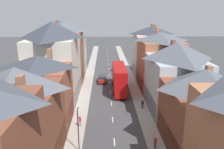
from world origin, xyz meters
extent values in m
cube|color=#A8A399|center=(-5.10, 38.00, 0.07)|extent=(2.20, 104.00, 0.14)
cube|color=#A8A399|center=(5.10, 38.00, 0.07)|extent=(2.20, 104.00, 0.14)
cube|color=silver|center=(0.00, 12.00, 0.01)|extent=(0.14, 1.80, 0.01)
cube|color=silver|center=(0.00, 18.00, 0.01)|extent=(0.14, 1.80, 0.01)
cube|color=silver|center=(0.00, 24.00, 0.01)|extent=(0.14, 1.80, 0.01)
cube|color=silver|center=(0.00, 30.00, 0.01)|extent=(0.14, 1.80, 0.01)
cube|color=silver|center=(0.00, 36.00, 0.01)|extent=(0.14, 1.80, 0.01)
cube|color=silver|center=(0.00, 42.00, 0.01)|extent=(0.14, 1.80, 0.01)
cube|color=silver|center=(0.00, 48.00, 0.01)|extent=(0.14, 1.80, 0.01)
cube|color=silver|center=(0.00, 54.00, 0.01)|extent=(0.14, 1.80, 0.01)
cube|color=silver|center=(0.00, 60.00, 0.01)|extent=(0.14, 1.80, 0.01)
cube|color=silver|center=(0.00, 66.00, 0.01)|extent=(0.14, 1.80, 0.01)
cube|color=silver|center=(0.00, 72.00, 0.01)|extent=(0.14, 1.80, 0.01)
cube|color=silver|center=(0.00, 78.00, 0.01)|extent=(0.14, 1.80, 0.01)
cube|color=silver|center=(0.00, 84.00, 0.01)|extent=(0.14, 1.80, 0.01)
cube|color=brown|center=(-10.20, 9.01, 4.21)|extent=(8.00, 8.32, 8.41)
cube|color=#1E5133|center=(-6.26, 9.01, 1.60)|extent=(0.12, 7.65, 3.20)
pyramid|color=#565B66|center=(-10.20, 9.01, 9.57)|extent=(8.00, 8.32, 2.31)
cube|color=#99664C|center=(-8.73, 6.72, 10.04)|extent=(0.60, 0.90, 0.95)
cube|color=#935138|center=(-10.20, 16.90, 4.30)|extent=(8.00, 7.46, 8.60)
cube|color=navy|center=(-6.26, 16.90, 1.60)|extent=(0.12, 6.87, 3.20)
pyramid|color=#383D47|center=(-10.20, 16.90, 9.47)|extent=(8.00, 7.46, 1.74)
cube|color=#99664C|center=(-8.91, 18.41, 10.21)|extent=(0.60, 0.90, 1.47)
cube|color=beige|center=(-10.20, 26.63, 5.77)|extent=(8.00, 11.99, 11.55)
cube|color=black|center=(-6.26, 26.63, 1.60)|extent=(0.12, 11.03, 3.20)
pyramid|color=#383D47|center=(-10.20, 26.63, 12.95)|extent=(8.00, 11.99, 2.80)
cube|color=#99664C|center=(-10.27, 29.76, 13.48)|extent=(0.60, 0.90, 1.06)
cube|color=brown|center=(-10.20, 36.66, 5.87)|extent=(8.00, 8.07, 11.74)
cube|color=maroon|center=(-6.26, 36.66, 1.60)|extent=(0.12, 7.42, 3.20)
pyramid|color=#565B66|center=(-10.20, 36.66, 12.93)|extent=(8.00, 8.07, 2.36)
cube|color=brown|center=(-11.63, 37.81, 13.47)|extent=(0.60, 0.90, 1.09)
cube|color=beige|center=(-10.20, 44.39, 5.10)|extent=(8.00, 7.40, 10.19)
cube|color=navy|center=(-6.26, 44.39, 1.60)|extent=(0.12, 6.80, 3.20)
pyramid|color=#565B66|center=(-10.20, 44.39, 11.06)|extent=(8.00, 7.40, 1.73)
cube|color=#99664C|center=(-8.98, 42.87, 11.70)|extent=(0.60, 0.90, 1.28)
cube|color=brown|center=(10.20, 10.55, 3.77)|extent=(8.00, 9.92, 7.53)
cube|color=maroon|center=(6.26, 10.55, 1.60)|extent=(0.12, 9.13, 3.20)
pyramid|color=#565B66|center=(10.20, 10.55, 8.72)|extent=(8.00, 9.92, 2.38)
cube|color=#99664C|center=(10.82, 11.54, 9.39)|extent=(0.60, 0.90, 1.35)
cube|color=#ADB2B7|center=(10.20, 20.95, 4.44)|extent=(8.00, 10.87, 8.89)
cube|color=maroon|center=(6.26, 20.95, 1.60)|extent=(0.12, 10.00, 3.20)
pyramid|color=#565B66|center=(10.20, 20.95, 10.18)|extent=(8.00, 10.87, 2.58)
cube|color=brown|center=(10.07, 23.03, 10.85)|extent=(0.60, 0.90, 1.34)
cube|color=#A36042|center=(10.20, 31.54, 5.16)|extent=(8.00, 10.33, 10.32)
cube|color=#1E5133|center=(6.26, 31.54, 1.60)|extent=(0.12, 9.50, 3.20)
pyramid|color=#565B66|center=(10.20, 31.54, 11.16)|extent=(8.00, 10.33, 1.70)
cube|color=#99664C|center=(9.87, 33.59, 11.77)|extent=(0.60, 0.90, 1.21)
cube|color=#99664C|center=(10.15, 34.41, 11.90)|extent=(0.60, 0.90, 1.48)
cube|color=silver|center=(10.20, 40.53, 5.34)|extent=(8.00, 7.65, 10.68)
cube|color=olive|center=(6.26, 40.53, 1.60)|extent=(0.12, 7.04, 3.20)
pyramid|color=#383D47|center=(10.20, 40.53, 11.66)|extent=(8.00, 7.65, 1.95)
cube|color=#99664C|center=(11.19, 41.10, 12.28)|extent=(0.60, 0.90, 1.24)
cube|color=#99664C|center=(10.70, 42.37, 12.38)|extent=(0.60, 0.90, 1.44)
cube|color=#B70F0F|center=(1.80, 30.42, 1.65)|extent=(2.44, 10.80, 2.50)
cube|color=#B70F0F|center=(1.80, 30.42, 4.05)|extent=(2.44, 10.58, 2.30)
cube|color=#B70F0F|center=(1.80, 30.42, 5.25)|extent=(2.39, 10.37, 0.10)
cube|color=#28333D|center=(1.80, 35.77, 1.85)|extent=(2.20, 0.10, 1.20)
cube|color=#28333D|center=(1.80, 35.77, 4.15)|extent=(2.20, 0.10, 1.10)
cube|color=#28333D|center=(0.61, 30.42, 1.90)|extent=(0.06, 9.18, 0.90)
cube|color=#28333D|center=(0.61, 30.42, 4.15)|extent=(0.06, 9.18, 0.90)
cube|color=yellow|center=(1.80, 35.77, 4.95)|extent=(1.34, 0.08, 0.32)
cylinder|color=black|center=(0.58, 33.77, 0.50)|extent=(0.30, 1.00, 1.00)
cylinder|color=black|center=(3.02, 33.77, 0.50)|extent=(0.30, 1.00, 1.00)
cylinder|color=black|center=(0.58, 27.45, 0.50)|extent=(0.30, 1.00, 1.00)
cylinder|color=black|center=(3.02, 27.45, 0.50)|extent=(0.30, 1.00, 1.00)
cube|color=#4C515B|center=(3.10, 49.65, 0.65)|extent=(1.70, 4.11, 0.69)
cube|color=#28333D|center=(3.10, 49.45, 1.30)|extent=(1.46, 2.06, 0.60)
cylinder|color=black|center=(2.25, 50.93, 0.31)|extent=(0.20, 0.62, 0.62)
cylinder|color=black|center=(3.95, 50.93, 0.31)|extent=(0.20, 0.62, 0.62)
cylinder|color=black|center=(2.25, 48.38, 0.31)|extent=(0.20, 0.62, 0.62)
cylinder|color=black|center=(3.95, 48.38, 0.31)|extent=(0.20, 0.62, 0.62)
cube|color=maroon|center=(-1.80, 36.54, 0.66)|extent=(1.70, 4.46, 0.70)
cube|color=#28333D|center=(-1.80, 36.32, 1.31)|extent=(1.46, 2.23, 0.60)
cylinder|color=black|center=(-2.65, 37.93, 0.31)|extent=(0.20, 0.62, 0.62)
cylinder|color=black|center=(-0.95, 37.93, 0.31)|extent=(0.20, 0.62, 0.62)
cylinder|color=black|center=(-2.65, 35.16, 0.31)|extent=(0.20, 0.62, 0.62)
cylinder|color=black|center=(-0.95, 35.16, 0.31)|extent=(0.20, 0.62, 0.62)
cylinder|color=#3D4256|center=(4.75, 10.37, 0.56)|extent=(0.14, 0.14, 0.84)
cylinder|color=#3D4256|center=(4.93, 10.37, 0.56)|extent=(0.14, 0.14, 0.84)
cube|color=red|center=(4.84, 10.37, 1.25)|extent=(0.36, 0.22, 0.54)
sphere|color=beige|center=(4.84, 10.37, 1.64)|extent=(0.22, 0.22, 0.22)
cylinder|color=gray|center=(-4.84, 15.87, 0.56)|extent=(0.14, 0.14, 0.84)
cylinder|color=gray|center=(-4.66, 15.87, 0.56)|extent=(0.14, 0.14, 0.84)
cube|color=red|center=(-4.75, 15.87, 1.25)|extent=(0.36, 0.22, 0.54)
sphere|color=brown|center=(-4.75, 15.87, 1.64)|extent=(0.22, 0.22, 0.22)
cylinder|color=#23232D|center=(5.09, 21.48, 0.56)|extent=(0.14, 0.14, 0.84)
cylinder|color=#23232D|center=(5.27, 21.48, 0.56)|extent=(0.14, 0.14, 0.84)
cube|color=black|center=(5.18, 21.48, 1.25)|extent=(0.36, 0.22, 0.54)
sphere|color=#9E7051|center=(5.18, 21.48, 1.64)|extent=(0.22, 0.22, 0.22)
cylinder|color=black|center=(-4.25, 10.13, 2.75)|extent=(0.12, 0.12, 5.50)
cylinder|color=black|center=(-4.25, 10.58, 5.40)|extent=(0.08, 0.90, 0.08)
cube|color=beige|center=(-4.25, 11.03, 5.32)|extent=(0.20, 0.32, 0.20)
camera|label=1|loc=(-1.12, -12.25, 16.07)|focal=35.00mm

